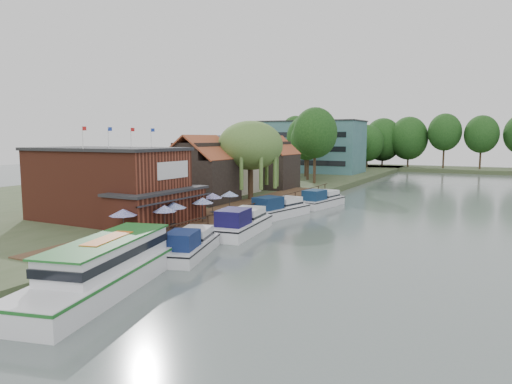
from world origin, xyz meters
The scene contains 28 objects.
ground centered at (0.00, 0.00, 0.00)m, with size 260.00×260.00×0.00m, color #566462.
land_bank centered at (-30.00, 35.00, 0.50)m, with size 50.00×140.00×1.00m, color #384728.
quay_deck centered at (-8.00, 10.00, 1.05)m, with size 6.00×50.00×0.10m, color #47301E.
quay_rail centered at (-5.30, 10.50, 1.50)m, with size 0.20×49.00×1.00m, color black, non-canonical shape.
pub centered at (-14.00, -1.00, 4.65)m, with size 20.00×11.00×7.30m, color maroon, non-canonical shape.
hotel_block centered at (-22.00, 70.00, 7.15)m, with size 25.40×12.40×12.30m, color #38666B, non-canonical shape.
cottage_a centered at (-15.00, 14.00, 5.25)m, with size 8.60×7.60×8.50m, color black, non-canonical shape.
cottage_b centered at (-18.00, 24.00, 5.25)m, with size 9.60×8.60×8.50m, color beige, non-canonical shape.
cottage_c centered at (-14.00, 33.00, 5.25)m, with size 7.60×7.60×8.50m, color black, non-canonical shape.
willow centered at (-10.50, 19.00, 6.21)m, with size 8.60×8.60×10.43m, color #476B2D, non-canonical shape.
umbrella_0 centered at (-8.29, -6.80, 2.29)m, with size 2.26×2.26×2.38m, color navy, non-canonical shape.
umbrella_1 centered at (-6.62, -3.65, 2.29)m, with size 2.05×2.05×2.38m, color navy, non-canonical shape.
umbrella_2 centered at (-7.16, -1.73, 2.29)m, with size 2.37×2.37×2.38m, color navy, non-canonical shape.
umbrella_3 centered at (-6.59, 2.04, 2.29)m, with size 2.14×2.14×2.38m, color navy, non-canonical shape.
umbrella_4 centered at (-7.81, 5.69, 2.29)m, with size 2.07×2.07×2.38m, color navy, non-canonical shape.
umbrella_5 centered at (-7.15, 8.02, 2.29)m, with size 2.03×2.03×2.38m, color navy, non-canonical shape.
cruiser_0 centered at (-2.65, -5.52, 1.14)m, with size 3.05×9.46×2.28m, color silver, non-canonical shape.
cruiser_1 centered at (-3.17, 3.65, 1.33)m, with size 3.51×10.85×2.67m, color white, non-canonical shape.
cruiser_2 centered at (-3.99, 13.81, 1.27)m, with size 3.36×10.37×2.53m, color silver, non-canonical shape.
cruiser_3 centered at (-2.27, 23.78, 1.20)m, with size 3.21×9.93×2.41m, color silver, non-canonical shape.
tour_boat centered at (-2.40, -14.73, 1.57)m, with size 4.05×14.37×3.14m, color silver, non-canonical shape.
swan centered at (-2.33, -11.83, 0.22)m, with size 0.44×0.44×0.44m, color white.
bank_tree_0 centered at (-10.73, 43.80, 7.82)m, with size 7.92×7.92×13.64m, color #143811, non-canonical shape.
bank_tree_1 centered at (-14.34, 49.68, 6.85)m, with size 6.81×6.81×11.70m, color #143811, non-canonical shape.
bank_tree_2 centered at (-17.52, 56.62, 7.45)m, with size 8.17×8.17×12.90m, color #143811, non-canonical shape.
bank_tree_3 centered at (-15.47, 77.36, 6.71)m, with size 7.08×7.08×11.41m, color #143811, non-canonical shape.
bank_tree_4 centered at (-14.38, 85.45, 6.34)m, with size 6.02×6.02×10.67m, color #143811, non-canonical shape.
bank_tree_5 centered at (-13.76, 93.83, 6.92)m, with size 8.93×8.93×11.85m, color #143811, non-canonical shape.
Camera 1 is at (18.17, -34.04, 9.19)m, focal length 32.00 mm.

